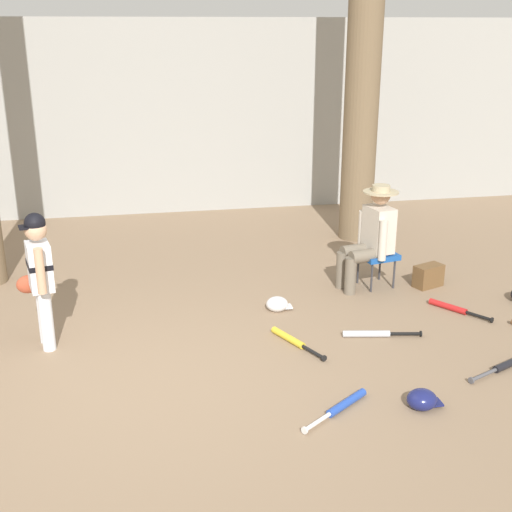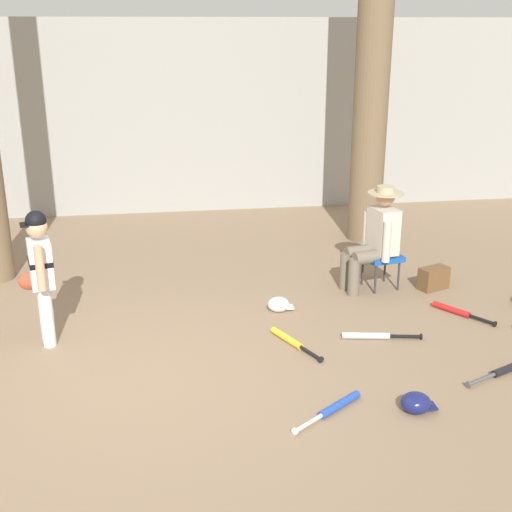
{
  "view_description": "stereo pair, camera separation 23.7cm",
  "coord_description": "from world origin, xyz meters",
  "px_view_note": "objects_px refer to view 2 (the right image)",
  "views": [
    {
      "loc": [
        -0.07,
        -5.01,
        2.88
      ],
      "look_at": [
        1.09,
        1.0,
        0.75
      ],
      "focal_mm": 46.55,
      "sensor_mm": 36.0,
      "label": 1
    },
    {
      "loc": [
        0.17,
        -5.05,
        2.88
      ],
      "look_at": [
        1.09,
        1.0,
        0.75
      ],
      "focal_mm": 46.55,
      "sensor_mm": 36.0,
      "label": 2
    }
  ],
  "objects_px": {
    "handbag_beside_stool": "(434,278)",
    "bat_blue_youth": "(335,407)",
    "tree_behind_spectator": "(374,40)",
    "batting_helmet_navy": "(416,403)",
    "young_ballplayer": "(40,269)",
    "bat_black_composite": "(508,369)",
    "bat_aluminum_silver": "(372,336)",
    "folding_stool": "(381,258)",
    "batting_helmet_white": "(279,304)",
    "bat_red_barrel": "(456,311)",
    "seated_spectator": "(375,236)",
    "bat_yellow_trainer": "(290,340)"
  },
  "relations": [
    {
      "from": "bat_blue_youth",
      "to": "batting_helmet_white",
      "type": "distance_m",
      "value": 2.0
    },
    {
      "from": "bat_blue_youth",
      "to": "batting_helmet_white",
      "type": "relative_size",
      "value": 2.36
    },
    {
      "from": "young_ballplayer",
      "to": "folding_stool",
      "type": "xyz_separation_m",
      "value": [
        3.61,
        0.86,
        -0.38
      ]
    },
    {
      "from": "bat_black_composite",
      "to": "batting_helmet_navy",
      "type": "bearing_deg",
      "value": -155.61
    },
    {
      "from": "tree_behind_spectator",
      "to": "batting_helmet_navy",
      "type": "height_order",
      "value": "tree_behind_spectator"
    },
    {
      "from": "bat_black_composite",
      "to": "batting_helmet_white",
      "type": "height_order",
      "value": "batting_helmet_white"
    },
    {
      "from": "tree_behind_spectator",
      "to": "bat_black_composite",
      "type": "height_order",
      "value": "tree_behind_spectator"
    },
    {
      "from": "bat_blue_youth",
      "to": "bat_aluminum_silver",
      "type": "distance_m",
      "value": 1.37
    },
    {
      "from": "tree_behind_spectator",
      "to": "folding_stool",
      "type": "bearing_deg",
      "value": -101.72
    },
    {
      "from": "young_ballplayer",
      "to": "batting_helmet_navy",
      "type": "distance_m",
      "value": 3.55
    },
    {
      "from": "young_ballplayer",
      "to": "seated_spectator",
      "type": "relative_size",
      "value": 1.09
    },
    {
      "from": "bat_black_composite",
      "to": "bat_aluminum_silver",
      "type": "relative_size",
      "value": 1.01
    },
    {
      "from": "bat_yellow_trainer",
      "to": "bat_blue_youth",
      "type": "xyz_separation_m",
      "value": [
        0.11,
        -1.21,
        0.0
      ]
    },
    {
      "from": "folding_stool",
      "to": "batting_helmet_white",
      "type": "height_order",
      "value": "folding_stool"
    },
    {
      "from": "young_ballplayer",
      "to": "bat_aluminum_silver",
      "type": "bearing_deg",
      "value": -7.75
    },
    {
      "from": "bat_blue_youth",
      "to": "batting_helmet_navy",
      "type": "distance_m",
      "value": 0.64
    },
    {
      "from": "bat_yellow_trainer",
      "to": "bat_aluminum_silver",
      "type": "distance_m",
      "value": 0.8
    },
    {
      "from": "bat_yellow_trainer",
      "to": "batting_helmet_white",
      "type": "bearing_deg",
      "value": 87.62
    },
    {
      "from": "bat_black_composite",
      "to": "bat_aluminum_silver",
      "type": "height_order",
      "value": "same"
    },
    {
      "from": "young_ballplayer",
      "to": "bat_yellow_trainer",
      "type": "distance_m",
      "value": 2.44
    },
    {
      "from": "young_ballplayer",
      "to": "handbag_beside_stool",
      "type": "distance_m",
      "value": 4.31
    },
    {
      "from": "folding_stool",
      "to": "bat_yellow_trainer",
      "type": "height_order",
      "value": "folding_stool"
    },
    {
      "from": "bat_red_barrel",
      "to": "bat_yellow_trainer",
      "type": "bearing_deg",
      "value": -167.48
    },
    {
      "from": "young_ballplayer",
      "to": "bat_blue_youth",
      "type": "bearing_deg",
      "value": -33.69
    },
    {
      "from": "bat_yellow_trainer",
      "to": "batting_helmet_navy",
      "type": "height_order",
      "value": "batting_helmet_navy"
    },
    {
      "from": "handbag_beside_stool",
      "to": "bat_blue_youth",
      "type": "xyz_separation_m",
      "value": [
        -1.79,
        -2.33,
        -0.1
      ]
    },
    {
      "from": "folding_stool",
      "to": "bat_red_barrel",
      "type": "xyz_separation_m",
      "value": [
        0.55,
        -0.85,
        -0.33
      ]
    },
    {
      "from": "batting_helmet_navy",
      "to": "folding_stool",
      "type": "bearing_deg",
      "value": 77.48
    },
    {
      "from": "batting_helmet_navy",
      "to": "bat_black_composite",
      "type": "bearing_deg",
      "value": 24.39
    },
    {
      "from": "handbag_beside_stool",
      "to": "bat_blue_youth",
      "type": "bearing_deg",
      "value": -127.57
    },
    {
      "from": "folding_stool",
      "to": "bat_black_composite",
      "type": "bearing_deg",
      "value": -77.56
    },
    {
      "from": "tree_behind_spectator",
      "to": "batting_helmet_white",
      "type": "distance_m",
      "value": 3.89
    },
    {
      "from": "bat_red_barrel",
      "to": "batting_helmet_navy",
      "type": "bearing_deg",
      "value": -123.24
    },
    {
      "from": "tree_behind_spectator",
      "to": "batting_helmet_white",
      "type": "bearing_deg",
      "value": -125.6
    },
    {
      "from": "young_ballplayer",
      "to": "batting_helmet_white",
      "type": "xyz_separation_m",
      "value": [
        2.33,
        0.39,
        -0.68
      ]
    },
    {
      "from": "seated_spectator",
      "to": "tree_behind_spectator",
      "type": "bearing_deg",
      "value": 75.59
    },
    {
      "from": "seated_spectator",
      "to": "bat_black_composite",
      "type": "height_order",
      "value": "seated_spectator"
    },
    {
      "from": "folding_stool",
      "to": "bat_red_barrel",
      "type": "distance_m",
      "value": 1.07
    },
    {
      "from": "batting_helmet_navy",
      "to": "bat_red_barrel",
      "type": "bearing_deg",
      "value": 56.76
    },
    {
      "from": "bat_yellow_trainer",
      "to": "handbag_beside_stool",
      "type": "bearing_deg",
      "value": 30.55
    },
    {
      "from": "batting_helmet_navy",
      "to": "handbag_beside_stool",
      "type": "bearing_deg",
      "value": 64.37
    },
    {
      "from": "young_ballplayer",
      "to": "batting_helmet_navy",
      "type": "height_order",
      "value": "young_ballplayer"
    },
    {
      "from": "bat_aluminum_silver",
      "to": "batting_helmet_white",
      "type": "xyz_separation_m",
      "value": [
        -0.77,
        0.81,
        0.04
      ]
    },
    {
      "from": "bat_blue_youth",
      "to": "bat_aluminum_silver",
      "type": "height_order",
      "value": "same"
    },
    {
      "from": "folding_stool",
      "to": "handbag_beside_stool",
      "type": "xyz_separation_m",
      "value": [
        0.59,
        -0.14,
        -0.23
      ]
    },
    {
      "from": "handbag_beside_stool",
      "to": "bat_aluminum_silver",
      "type": "bearing_deg",
      "value": -133.87
    },
    {
      "from": "bat_red_barrel",
      "to": "tree_behind_spectator",
      "type": "bearing_deg",
      "value": 93.61
    },
    {
      "from": "bat_yellow_trainer",
      "to": "bat_blue_youth",
      "type": "height_order",
      "value": "same"
    },
    {
      "from": "seated_spectator",
      "to": "batting_helmet_white",
      "type": "distance_m",
      "value": 1.39
    },
    {
      "from": "bat_blue_youth",
      "to": "bat_red_barrel",
      "type": "bearing_deg",
      "value": 42.74
    }
  ]
}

